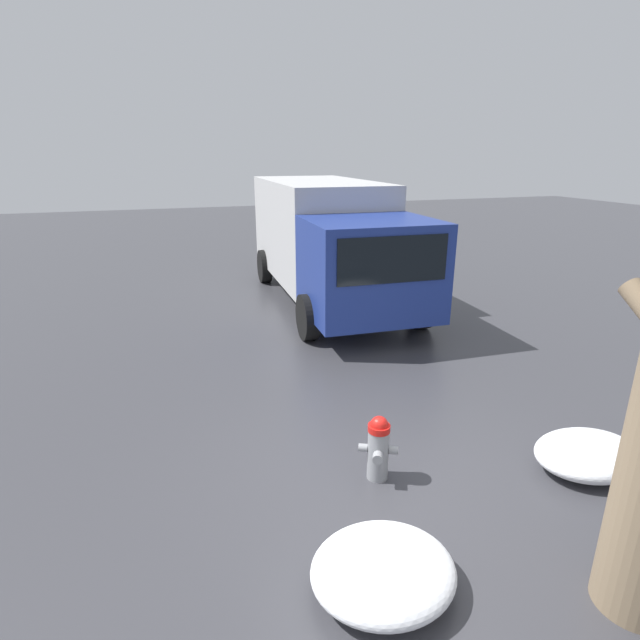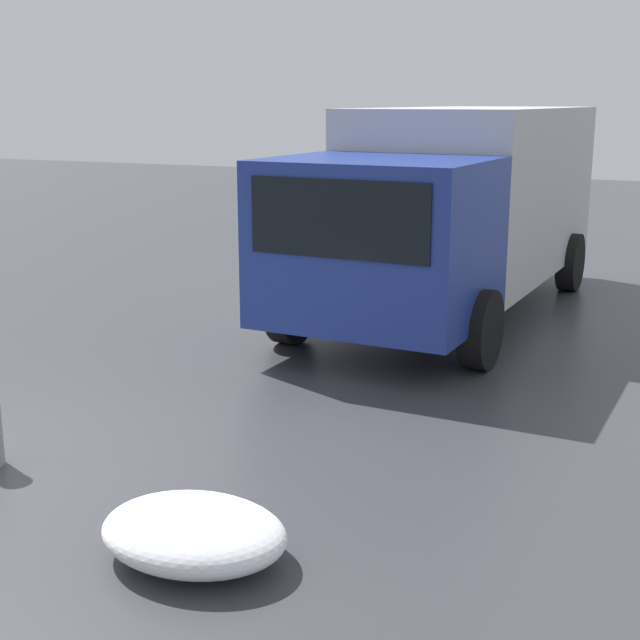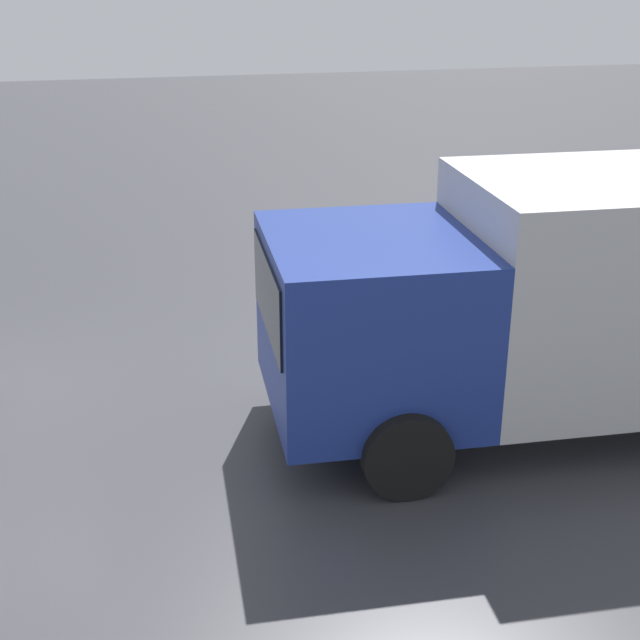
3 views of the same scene
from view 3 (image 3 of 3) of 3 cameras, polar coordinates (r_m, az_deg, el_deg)
delivery_truck at (r=10.22m, az=18.00°, el=1.85°), size 7.25×2.89×2.81m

